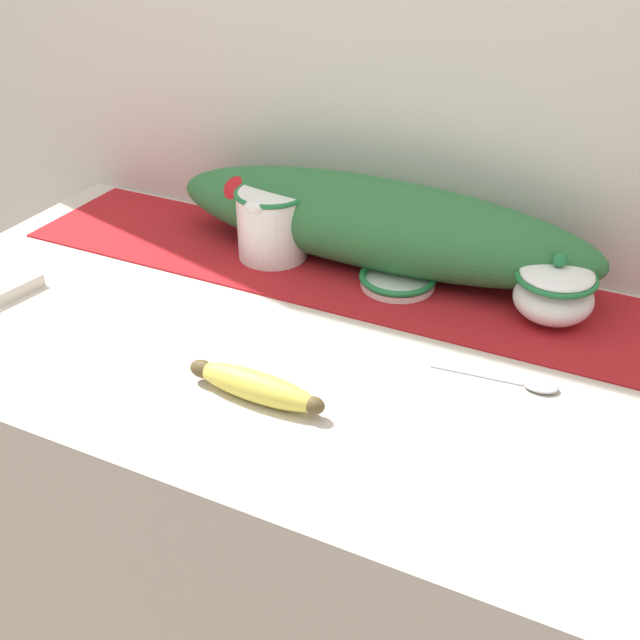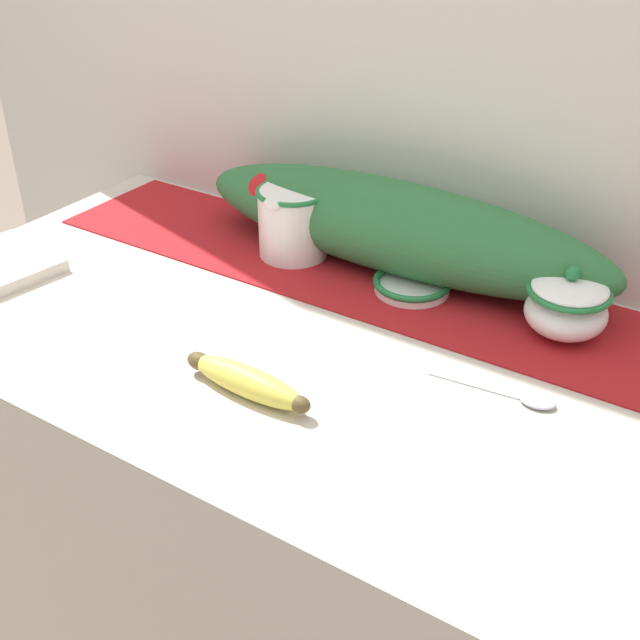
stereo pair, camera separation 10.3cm
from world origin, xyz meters
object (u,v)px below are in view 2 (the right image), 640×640
banana (246,381)px  spoon (531,399)px  cream_pitcher (293,220)px  sugar_bowl (567,305)px  small_dish (412,285)px

banana → spoon: bearing=30.1°
spoon → banana: bearing=-155.4°
cream_pitcher → sugar_bowl: size_ratio=1.21×
cream_pitcher → banana: (0.17, -0.34, -0.04)m
small_dish → banana: 0.34m
cream_pitcher → small_dish: (0.22, -0.01, -0.05)m
cream_pitcher → small_dish: cream_pitcher is taller
sugar_bowl → spoon: sugar_bowl is taller
cream_pitcher → small_dish: size_ratio=1.16×
sugar_bowl → spoon: bearing=-83.8°
banana → small_dish: bearing=81.3°
sugar_bowl → spoon: (0.02, -0.17, -0.04)m
spoon → sugar_bowl: bearing=90.7°
cream_pitcher → banana: bearing=-64.1°
small_dish → spoon: size_ratio=0.73×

